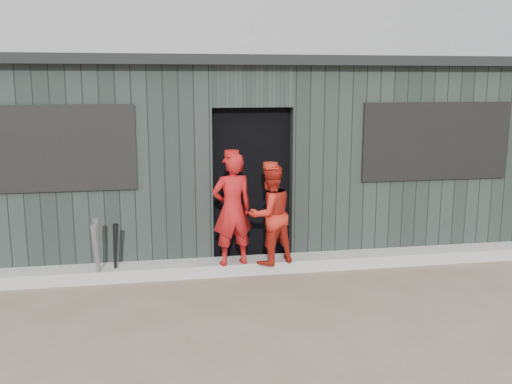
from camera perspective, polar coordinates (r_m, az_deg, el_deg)
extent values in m
plane|color=brown|center=(5.48, 3.38, -13.92)|extent=(80.00, 80.00, 0.00)
cube|color=#A3A39E|center=(7.11, -0.03, -7.31)|extent=(8.00, 0.36, 0.15)
cone|color=gray|center=(6.74, -15.65, -6.05)|extent=(0.08, 0.31, 0.76)
cone|color=gray|center=(6.79, -15.56, -5.71)|extent=(0.09, 0.22, 0.81)
cone|color=black|center=(6.85, -13.87, -5.86)|extent=(0.13, 0.26, 0.72)
imported|color=#AF1516|center=(6.74, -2.40, -1.73)|extent=(0.55, 0.41, 1.35)
imported|color=red|center=(6.79, 1.42, -2.26)|extent=(0.71, 0.64, 1.20)
imported|color=#BCBCBC|center=(7.62, 2.65, -1.92)|extent=(0.70, 0.61, 1.21)
cube|color=black|center=(8.49, -2.00, 3.47)|extent=(7.60, 2.70, 2.20)
cube|color=#28302E|center=(7.09, -18.65, 1.84)|extent=(3.50, 0.20, 2.50)
cube|color=#29302D|center=(7.80, 16.12, 2.76)|extent=(3.50, 0.20, 2.50)
cube|color=#2B3330|center=(7.03, -0.43, 10.52)|extent=(1.00, 0.20, 0.50)
cube|color=#252C2A|center=(9.81, 21.23, 4.04)|extent=(0.20, 3.00, 2.50)
cube|color=#2A3230|center=(9.86, -3.15, 4.80)|extent=(8.00, 0.20, 2.50)
cube|color=black|center=(8.42, -2.07, 12.69)|extent=(8.30, 3.30, 0.12)
cube|color=black|center=(6.96, -20.17, 4.07)|extent=(2.00, 0.04, 1.00)
cube|color=black|center=(7.73, 17.63, 4.85)|extent=(2.00, 0.04, 1.00)
cube|color=black|center=(7.56, -2.02, 3.70)|extent=(0.21, 0.21, 0.97)
cube|color=black|center=(7.50, 0.88, 3.26)|extent=(0.25, 0.23, 0.85)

